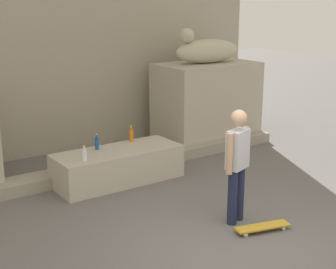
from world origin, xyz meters
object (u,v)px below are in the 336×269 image
skateboard (262,227)px  bottle_clear (84,155)px  bottle_orange (131,135)px  statue_reclining_right (206,50)px  bottle_blue (97,143)px  skater (237,161)px

skateboard → bottle_clear: bearing=-47.1°
bottle_orange → statue_reclining_right: bearing=19.2°
skateboard → bottle_orange: size_ratio=2.76×
statue_reclining_right → bottle_blue: size_ratio=5.82×
skater → bottle_orange: size_ratio=5.58×
bottle_orange → skater: bearing=-87.7°
statue_reclining_right → bottle_orange: statue_reclining_right is taller
skateboard → bottle_orange: (-0.21, 3.21, 0.64)m
skater → statue_reclining_right: bearing=-141.2°
statue_reclining_right → skater: (-2.33, -3.60, -1.14)m
skater → bottle_blue: (-0.87, 2.65, -0.22)m
skater → bottle_orange: (-0.11, 2.75, -0.21)m
skateboard → skater: bearing=-63.0°
statue_reclining_right → bottle_clear: (-3.65, -1.39, -1.38)m
statue_reclining_right → bottle_blue: bearing=20.4°
statue_reclining_right → bottle_clear: bearing=24.7°
statue_reclining_right → skateboard: statue_reclining_right is taller
skateboard → bottle_clear: bottle_clear is taller
skater → bottle_blue: bearing=-90.2°
skateboard → bottle_orange: 3.28m
statue_reclining_right → bottle_orange: bearing=23.1°
statue_reclining_right → skateboard: 5.05m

